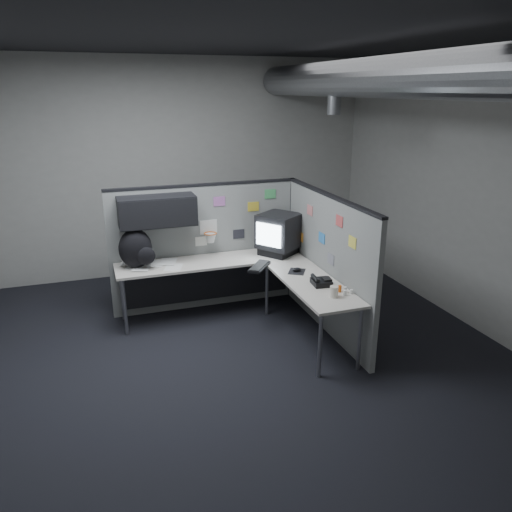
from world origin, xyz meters
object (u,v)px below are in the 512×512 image
object	(u,v)px
phone	(321,282)
backpack	(136,249)
desk	(236,275)
keyboard	(259,266)
monitor	(279,233)

from	to	relation	value
phone	backpack	size ratio (longest dim) A/B	0.49
desk	keyboard	bearing A→B (deg)	-35.78
keyboard	backpack	xyz separation A→B (m)	(-1.36, 0.47, 0.21)
keyboard	phone	size ratio (longest dim) A/B	1.85
monitor	phone	xyz separation A→B (m)	(0.04, -1.15, -0.23)
keyboard	backpack	world-z (taller)	backpack
monitor	keyboard	bearing A→B (deg)	-124.69
desk	backpack	distance (m)	1.22
desk	keyboard	distance (m)	0.32
keyboard	backpack	bearing A→B (deg)	153.88
phone	keyboard	bearing A→B (deg)	138.06
monitor	backpack	size ratio (longest dim) A/B	1.34
backpack	phone	bearing A→B (deg)	-54.25
backpack	monitor	bearing A→B (deg)	-22.11
desk	backpack	world-z (taller)	backpack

